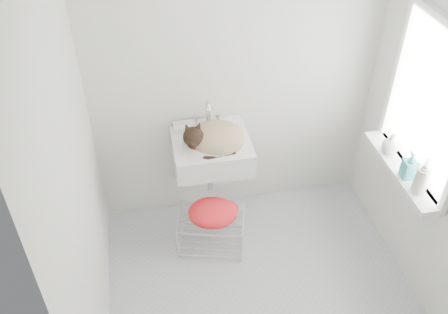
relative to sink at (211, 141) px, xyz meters
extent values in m
cube|color=#B0B2B4|center=(0.23, -0.74, -0.85)|extent=(2.20, 2.00, 0.02)
cube|color=silver|center=(0.23, 0.26, 0.40)|extent=(2.20, 0.02, 2.50)
cube|color=silver|center=(1.33, -0.74, 0.40)|extent=(0.02, 2.00, 2.50)
cube|color=silver|center=(-0.87, -0.74, 0.40)|extent=(0.02, 2.00, 2.50)
cube|color=white|center=(1.32, -0.54, 0.50)|extent=(0.01, 0.80, 1.00)
cube|color=white|center=(1.30, -0.54, 0.50)|extent=(0.04, 0.90, 1.10)
cube|color=white|center=(1.24, -0.54, -0.02)|extent=(0.16, 0.88, 0.04)
cube|color=silver|center=(0.00, 0.00, 0.00)|extent=(0.58, 0.50, 0.23)
ellipsoid|color=tan|center=(0.03, -0.01, 0.03)|extent=(0.45, 0.40, 0.21)
sphere|color=black|center=(-0.13, -0.08, 0.13)|extent=(0.17, 0.17, 0.15)
torus|color=red|center=(-0.11, -0.08, 0.08)|extent=(0.15, 0.15, 0.06)
cube|color=silver|center=(-0.05, -0.23, -0.70)|extent=(0.57, 0.46, 0.30)
ellipsoid|color=#FE4600|center=(-0.04, -0.27, -0.52)|extent=(0.42, 0.34, 0.16)
imported|color=silver|center=(1.23, -0.79, 0.00)|extent=(0.12, 0.12, 0.22)
imported|color=teal|center=(1.23, -0.64, 0.00)|extent=(0.09, 0.10, 0.20)
imported|color=silver|center=(1.23, -0.37, 0.00)|extent=(0.17, 0.17, 0.16)
camera|label=1|loc=(-0.44, -2.85, 2.15)|focal=38.90mm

